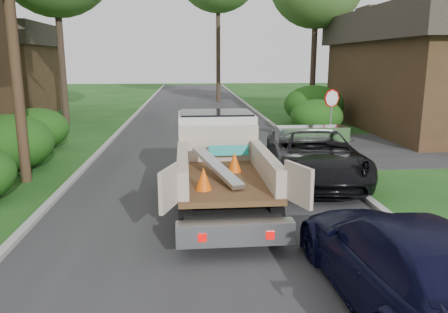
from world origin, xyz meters
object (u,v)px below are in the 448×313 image
at_px(navy_suv, 403,261).
at_px(stop_sign, 331,106).
at_px(house_right, 448,69).
at_px(flatbed_truck, 219,155).
at_px(utility_pole, 9,3).
at_px(black_pickup, 315,155).

bearing_deg(navy_suv, stop_sign, -104.81).
xyz_separation_m(house_right, flatbed_truck, (-12.77, -11.16, -1.96)).
bearing_deg(utility_pole, black_pickup, -2.77).
distance_m(black_pickup, navy_suv, 7.09).
distance_m(utility_pole, flatbed_truck, 7.28).
distance_m(utility_pole, house_right, 20.66).
distance_m(stop_sign, black_pickup, 4.94).
bearing_deg(stop_sign, flatbed_truck, -128.87).
xyz_separation_m(stop_sign, navy_suv, (-2.60, -11.50, -1.06)).
height_order(utility_pole, house_right, utility_pole).
relative_size(house_right, navy_suv, 2.62).
bearing_deg(stop_sign, utility_pole, -159.38).
bearing_deg(navy_suv, house_right, -124.29).
height_order(utility_pole, navy_suv, utility_pole).
relative_size(utility_pole, house_right, 0.77).
xyz_separation_m(utility_pole, navy_suv, (8.08, -7.48, -4.46)).
xyz_separation_m(black_pickup, navy_suv, (-0.68, -7.06, -0.06)).
xyz_separation_m(stop_sign, black_pickup, (-1.92, -4.44, -1.00)).
bearing_deg(utility_pole, stop_sign, 20.62).
bearing_deg(navy_suv, flatbed_truck, -68.15).
distance_m(stop_sign, utility_pole, 11.91).
bearing_deg(flatbed_truck, navy_suv, -66.90).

